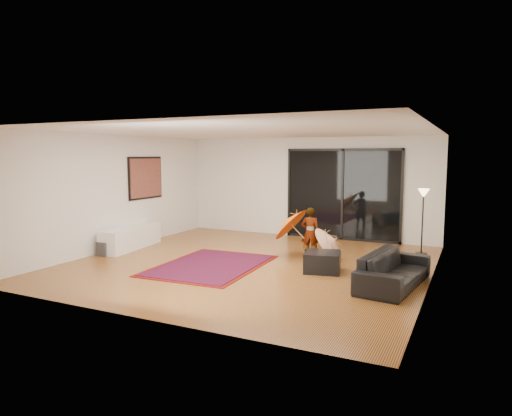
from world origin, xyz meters
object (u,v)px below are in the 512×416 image
Objects in this scene: ottoman at (322,262)px; child at (310,233)px; media_console at (131,237)px; sofa at (394,269)px.

child is (-0.60, 1.02, 0.37)m from ottoman.
ottoman is 0.60× the size of child.
sofa reaches higher than media_console.
sofa is at bearing 133.19° from child.
sofa is at bearing -11.94° from media_console.
child is at bearing 5.10° from media_console.
sofa is 1.79× the size of child.
media_console is 4.80m from ottoman.
child is at bearing 61.99° from sofa.
ottoman is (-1.40, 0.41, -0.10)m from sofa.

